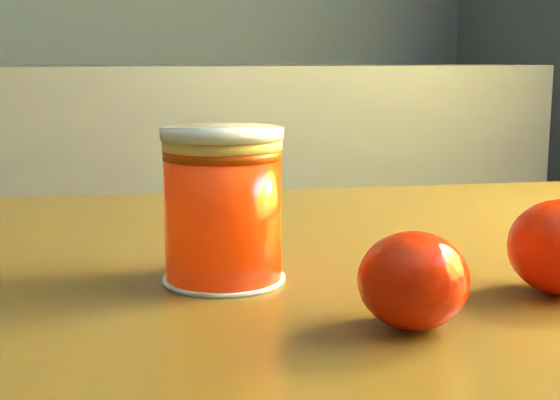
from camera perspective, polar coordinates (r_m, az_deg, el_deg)
name	(u,v)px	position (r m, az deg, el deg)	size (l,w,h in m)	color
table	(481,398)	(0.61, 14.47, -13.84)	(1.14, 0.90, 0.77)	brown
juice_glass	(223,207)	(0.51, -4.19, -0.48)	(0.08, 0.08, 0.10)	#FF2D05
orange_front	(413,280)	(0.43, 9.73, -5.82)	(0.06, 0.06, 0.05)	red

